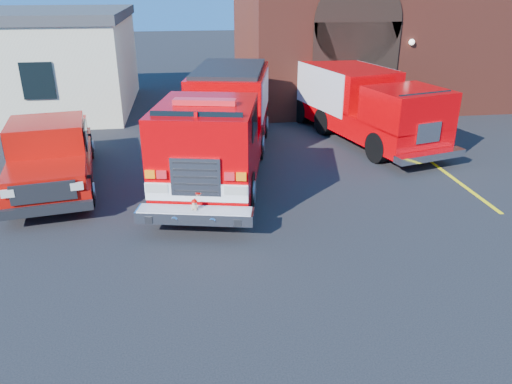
{
  "coord_description": "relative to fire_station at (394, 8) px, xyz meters",
  "views": [
    {
      "loc": [
        -1.36,
        -11.1,
        5.59
      ],
      "look_at": [
        0.0,
        -1.2,
        1.3
      ],
      "focal_mm": 35.0,
      "sensor_mm": 36.0,
      "label": 1
    }
  ],
  "objects": [
    {
      "name": "parking_stripe_far",
      "position": [
        -2.49,
        -6.98,
        -4.25
      ],
      "size": [
        0.12,
        3.0,
        0.01
      ],
      "primitive_type": "cube",
      "color": "yellow",
      "rests_on": "ground"
    },
    {
      "name": "parking_stripe_mid",
      "position": [
        -2.49,
        -9.98,
        -4.25
      ],
      "size": [
        0.12,
        3.0,
        0.01
      ],
      "primitive_type": "cube",
      "color": "yellow",
      "rests_on": "ground"
    },
    {
      "name": "fire_station",
      "position": [
        0.0,
        0.0,
        0.0
      ],
      "size": [
        15.2,
        10.2,
        8.45
      ],
      "color": "maroon",
      "rests_on": "ground"
    },
    {
      "name": "secondary_truck",
      "position": [
        -4.0,
        -7.43,
        -2.88
      ],
      "size": [
        4.31,
        8.12,
        2.52
      ],
      "color": "black",
      "rests_on": "ground"
    },
    {
      "name": "fire_engine",
      "position": [
        -9.36,
        -10.09,
        -2.77
      ],
      "size": [
        4.44,
        9.6,
        2.86
      ],
      "color": "black",
      "rests_on": "ground"
    },
    {
      "name": "parking_stripe_near",
      "position": [
        -2.49,
        -12.98,
        -4.25
      ],
      "size": [
        0.12,
        3.0,
        0.01
      ],
      "primitive_type": "cube",
      "color": "yellow",
      "rests_on": "ground"
    },
    {
      "name": "pickup_truck",
      "position": [
        -14.35,
        -10.74,
        -3.32
      ],
      "size": [
        3.1,
        6.3,
        1.98
      ],
      "color": "black",
      "rests_on": "ground"
    },
    {
      "name": "ground",
      "position": [
        -8.99,
        -13.98,
        -4.25
      ],
      "size": [
        100.0,
        100.0,
        0.0
      ],
      "primitive_type": "plane",
      "color": "black",
      "rests_on": "ground"
    },
    {
      "name": "side_building",
      "position": [
        -17.99,
        -0.99,
        -2.05
      ],
      "size": [
        10.2,
        8.2,
        4.35
      ],
      "color": "#E8E9C4",
      "rests_on": "ground"
    }
  ]
}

